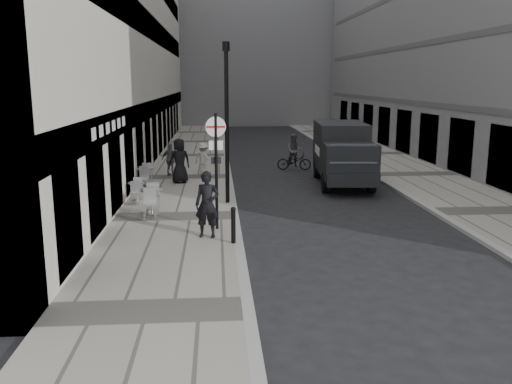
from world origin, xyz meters
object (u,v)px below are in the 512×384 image
Objects in this scene: lamppost at (227,115)px; cyclist at (294,156)px; sign_post at (216,156)px; panel_van at (342,150)px; walking_man at (207,204)px.

lamppost reaches higher than cyclist.
cyclist is (4.03, 11.62, -1.63)m from sign_post.
lamppost reaches higher than panel_van.
lamppost is at bearing 81.28° from sign_post.
lamppost is 0.98× the size of panel_van.
lamppost is 3.07× the size of cyclist.
sign_post is 9.44m from panel_van.
sign_post is 3.82m from lamppost.
sign_post is 1.86× the size of cyclist.
sign_post reaches higher than walking_man.
panel_van is 3.13× the size of cyclist.
panel_van is at bearing -60.61° from cyclist.
sign_post is at bearing -121.72° from panel_van.
walking_man is at bearing -98.43° from lamppost.
panel_van is at bearing 50.89° from sign_post.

